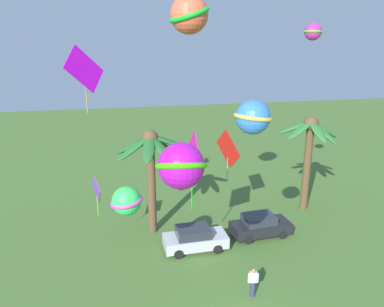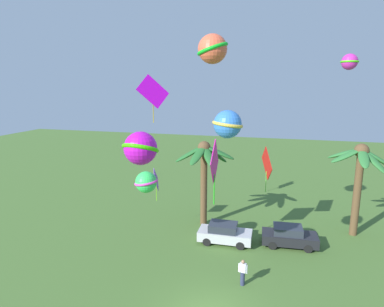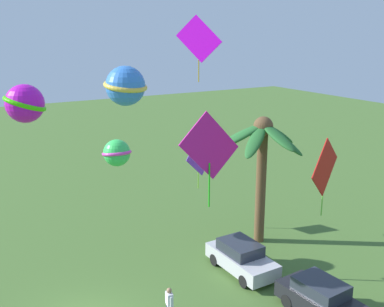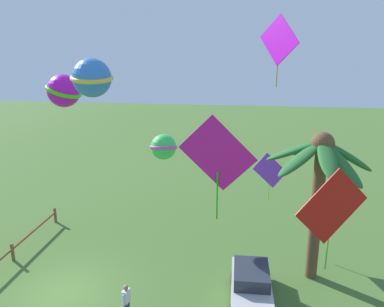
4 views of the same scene
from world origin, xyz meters
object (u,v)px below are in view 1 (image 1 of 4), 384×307
Objects in this scene: palm_tree_1 at (309,140)px; kite_ball_0 at (181,166)px; kite_diamond_7 at (84,70)px; palm_tree_0 at (151,156)px; parked_car_0 at (195,239)px; parked_car_1 at (260,225)px; kite_ball_1 at (127,201)px; kite_diamond_4 at (192,160)px; spectator_0 at (253,282)px; kite_diamond_6 at (96,189)px; kite_ball_8 at (253,117)px; kite_diamond_5 at (228,149)px; kite_ball_3 at (189,15)px; kite_ball_2 at (313,32)px.

kite_ball_0 is at bearing -132.54° from palm_tree_1.
kite_diamond_7 is (-15.31, -3.00, 5.49)m from palm_tree_1.
palm_tree_1 is (11.74, 1.17, 0.08)m from palm_tree_0.
parked_car_0 is at bearing -10.02° from kite_diamond_7.
parked_car_1 is 11.38m from kite_ball_1.
parked_car_0 is at bearing -156.96° from palm_tree_1.
parked_car_1 is 0.88× the size of kite_diamond_4.
kite_ball_1 is 0.32× the size of kite_diamond_4.
spectator_0 reaches higher than parked_car_1.
palm_tree_1 reaches higher than kite_ball_1.
kite_ball_8 is (6.73, -7.06, 5.42)m from kite_diamond_6.
spectator_0 is at bearing 42.58° from kite_ball_0.
kite_diamond_5 is at bearing -6.16° from palm_tree_0.
parked_car_1 is 1.68× the size of kite_ball_3.
kite_ball_3 is at bearing -28.74° from kite_diamond_6.
kite_ball_3 reaches higher than kite_ball_0.
kite_diamond_6 is at bearing 151.26° from kite_ball_3.
kite_ball_1 is 5.99m from kite_diamond_6.
kite_ball_0 is at bearing -71.33° from kite_diamond_7.
kite_ball_3 is (-10.17, -5.83, 8.18)m from palm_tree_1.
kite_ball_2 is 0.34× the size of kite_diamond_4.
kite_diamond_7 is at bearing -171.42° from kite_diamond_5.
kite_diamond_6 is at bearing 170.60° from parked_car_0.
kite_diamond_4 is at bearing -108.14° from parked_car_0.
kite_ball_3 is at bearing -128.13° from kite_diamond_4.
kite_ball_0 is 15.34m from kite_ball_2.
kite_diamond_4 reaches higher than parked_car_0.
kite_diamond_7 reaches higher than kite_ball_0.
parked_car_0 is 0.87× the size of kite_diamond_4.
kite_ball_0 reaches higher than parked_car_0.
kite_ball_0 is 0.93× the size of kite_ball_8.
spectator_0 is 0.45× the size of kite_diamond_5.
palm_tree_1 is at bearing 29.28° from kite_diamond_4.
kite_diamond_5 is 1.30× the size of kite_diamond_6.
parked_car_0 is 2.47× the size of spectator_0.
kite_ball_3 is (-2.62, 3.15, 12.85)m from spectator_0.
palm_tree_1 is at bearing 29.82° from kite_ball_3.
kite_diamond_5 is at bearing 83.72° from spectator_0.
parked_car_0 is at bearing 74.72° from kite_ball_0.
kite_ball_0 is (-11.93, -13.00, 3.20)m from palm_tree_1.
kite_ball_8 is (3.29, -8.98, 4.16)m from palm_tree_0.
kite_diamond_7 reaches higher than parked_car_0.
kite_ball_0 reaches higher than parked_car_1.
kite_ball_1 is 0.96× the size of kite_ball_2.
kite_diamond_5 is at bearing 172.78° from kite_ball_2.
kite_ball_3 is 0.88× the size of kite_diamond_6.
kite_ball_8 is (3.48, 2.85, 0.88)m from kite_ball_0.
palm_tree_0 is at bearing 108.54° from kite_ball_3.
kite_diamond_5 is at bearing -165.79° from palm_tree_1.
kite_ball_3 is at bearing 39.41° from kite_ball_1.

